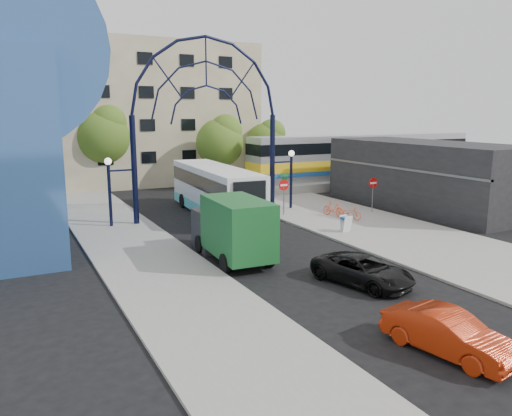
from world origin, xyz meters
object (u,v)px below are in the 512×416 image
train_car (364,156)px  tree_north_c (267,141)px  city_bus (215,190)px  tree_north_a (221,140)px  stop_sign (284,188)px  black_suv (363,270)px  green_truck (231,228)px  red_sedan (448,333)px  gateway_arch (207,91)px  bike_near_a (349,212)px  street_name_sign (284,185)px  do_not_enter_sign (373,186)px  bike_near_b (333,209)px  tree_north_b (103,133)px  sandwich_board (346,222)px

train_car → tree_north_c: (-7.88, 5.93, 1.37)m
city_bus → tree_north_a: bearing=68.2°
stop_sign → black_suv: bearing=-106.7°
green_truck → red_sedan: (1.67, -11.98, -0.91)m
city_bus → gateway_arch: bearing=-137.2°
stop_sign → bike_near_a: (3.15, -3.28, -1.40)m
street_name_sign → bike_near_a: street_name_sign is taller
do_not_enter_sign → street_name_sign: bearing=155.8°
stop_sign → bike_near_a: bearing=-46.2°
red_sedan → bike_near_a: red_sedan is taller
green_truck → black_suv: bearing=-57.1°
gateway_arch → train_car: gateway_arch is taller
black_suv → bike_near_b: black_suv is taller
tree_north_b → bike_near_a: 24.73m
bike_near_b → bike_near_a: bearing=-95.1°
tree_north_b → green_truck: tree_north_b is taller
do_not_enter_sign → tree_north_a: tree_north_a is taller
tree_north_a → green_truck: size_ratio=1.10×
city_bus → stop_sign: bearing=-29.5°
bike_near_a → train_car: bearing=21.7°
gateway_arch → sandwich_board: bearing=-55.1°
city_bus → black_suv: (-0.06, -16.25, -1.17)m
train_car → street_name_sign: bearing=-147.6°
tree_north_c → bike_near_a: 20.00m
tree_north_c → red_sedan: size_ratio=1.61×
green_truck → red_sedan: 12.13m
street_name_sign → train_car: size_ratio=0.11×
gateway_arch → tree_north_b: bearing=103.7°
train_car → bike_near_b: size_ratio=14.27×
stop_sign → tree_north_a: (1.32, 13.93, 2.61)m
tree_north_c → black_suv: 31.89m
stop_sign → do_not_enter_sign: (6.20, -2.00, -0.02)m
train_car → tree_north_a: (-13.88, 3.93, 1.71)m
green_truck → street_name_sign: bearing=49.5°
stop_sign → bike_near_a: stop_sign is taller
city_bus → green_truck: bearing=-104.9°
bike_near_a → gateway_arch: bearing=120.3°
bike_near_a → bike_near_b: bike_near_b is taller
street_name_sign → black_suv: 14.99m
train_car → red_sedan: bearing=-125.3°
gateway_arch → city_bus: bearing=39.3°
tree_north_b → tree_north_c: bearing=-7.1°
stop_sign → do_not_enter_sign: bearing=-17.9°
sandwich_board → train_car: (14.40, 16.02, 2.16)m
tree_north_a → bike_near_a: bearing=-83.9°
street_name_sign → red_sedan: size_ratio=0.70×
green_truck → bike_near_a: green_truck is taller
tree_north_c → street_name_sign: bearing=-114.3°
stop_sign → bike_near_b: size_ratio=1.42×
gateway_arch → train_car: 22.27m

